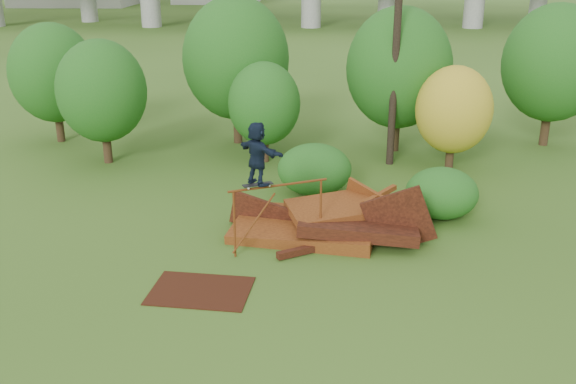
{
  "coord_description": "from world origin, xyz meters",
  "views": [
    {
      "loc": [
        -0.31,
        -14.01,
        7.5
      ],
      "look_at": [
        -0.8,
        2.0,
        1.6
      ],
      "focal_mm": 40.0,
      "sensor_mm": 36.0,
      "label": 1
    }
  ],
  "objects_px": {
    "skater": "(257,153)",
    "utility_pole": "(397,35)",
    "flat_plate": "(201,291)",
    "scrap_pile": "(327,224)"
  },
  "relations": [
    {
      "from": "skater",
      "to": "utility_pole",
      "type": "distance_m",
      "value": 9.4
    },
    {
      "from": "flat_plate",
      "to": "utility_pole",
      "type": "distance_m",
      "value": 12.63
    },
    {
      "from": "flat_plate",
      "to": "utility_pole",
      "type": "height_order",
      "value": "utility_pole"
    },
    {
      "from": "flat_plate",
      "to": "utility_pole",
      "type": "bearing_deg",
      "value": 60.85
    },
    {
      "from": "scrap_pile",
      "to": "skater",
      "type": "bearing_deg",
      "value": -146.24
    },
    {
      "from": "skater",
      "to": "flat_plate",
      "type": "bearing_deg",
      "value": 104.15
    },
    {
      "from": "skater",
      "to": "utility_pole",
      "type": "xyz_separation_m",
      "value": [
        4.45,
        8.02,
        2.07
      ]
    },
    {
      "from": "utility_pole",
      "to": "scrap_pile",
      "type": "bearing_deg",
      "value": -110.96
    },
    {
      "from": "scrap_pile",
      "to": "utility_pole",
      "type": "relative_size",
      "value": 0.62
    },
    {
      "from": "flat_plate",
      "to": "scrap_pile",
      "type": "bearing_deg",
      "value": 47.83
    }
  ]
}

